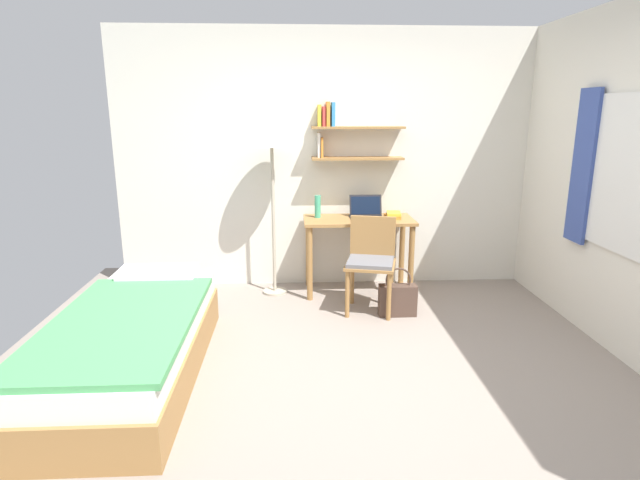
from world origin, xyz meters
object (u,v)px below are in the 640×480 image
Objects in this scene: standing_lamp at (272,142)px; book_stack at (393,215)px; bed at (131,344)px; laptop at (366,212)px; desk at (358,233)px; water_bottle at (318,207)px; desk_chair at (371,259)px; handbag at (398,299)px.

standing_lamp is 1.39m from book_stack.
book_stack reaches higher than bed.
book_stack is at bearing 0.34° from standing_lamp.
standing_lamp reaches higher than laptop.
laptop is at bearing 39.98° from desk.
standing_lamp is (0.93, 1.64, 1.27)m from bed.
desk is 4.85× the size of water_bottle.
desk_chair is 3.84× the size of water_bottle.
laptop reaches higher than book_stack.
water_bottle is 0.50× the size of handbag.
bed is 2.44m from desk.
desk is 1.23m from standing_lamp.
desk is 0.39m from book_stack.
bed is 4.53× the size of handbag.
laptop reaches higher than desk_chair.
bed is 9.09× the size of book_stack.
book_stack is at bearing -12.83° from laptop.
book_stack is at bearing 59.95° from desk_chair.
standing_lamp is at bearing 151.44° from desk_chair.
handbag is (-0.06, -0.66, -0.64)m from book_stack.
water_bottle reaches higher than bed.
laptop is at bearing 105.65° from handbag.
desk_chair is 1.91× the size of handbag.
desk is at bearing 96.72° from desk_chair.
book_stack is 0.50× the size of handbag.
desk is 0.64× the size of standing_lamp.
bed is 6.19× the size of laptop.
desk is at bearing -0.14° from standing_lamp.
desk is 1.26× the size of desk_chair.
desk_chair is 0.82m from water_bottle.
laptop is 1.00m from handbag.
desk_chair is 3.83× the size of book_stack.
bed is 2.27m from standing_lamp.
standing_lamp is 0.77m from water_bottle.
desk reaches higher than bed.
bed is at bearing -142.12° from book_stack.
desk_chair is 0.65m from book_stack.
handbag is at bearing -95.44° from book_stack.
desk is 4.84× the size of book_stack.
standing_lamp reaches higher than handbag.
book_stack is (2.11, 1.64, 0.55)m from bed.
book_stack is at bearing 84.56° from handbag.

